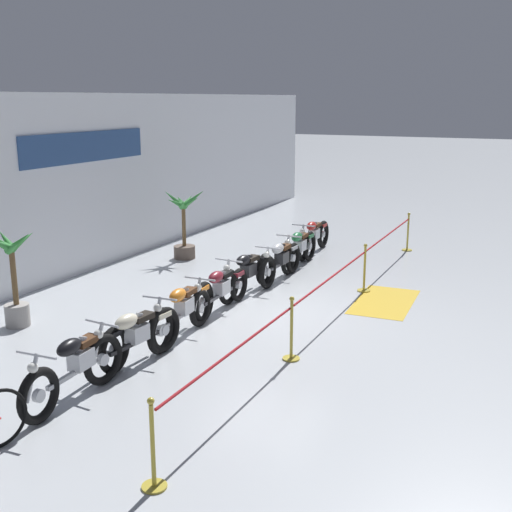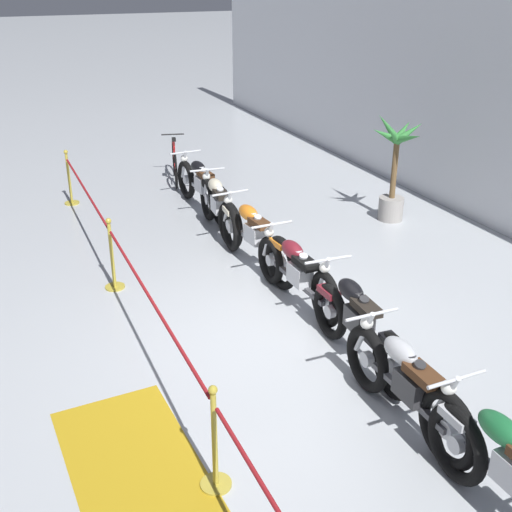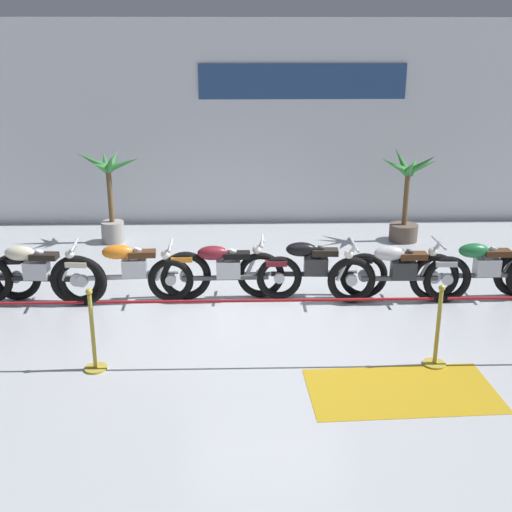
{
  "view_description": "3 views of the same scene",
  "coord_description": "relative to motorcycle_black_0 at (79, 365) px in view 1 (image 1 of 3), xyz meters",
  "views": [
    {
      "loc": [
        -11.08,
        -5.1,
        4.07
      ],
      "look_at": [
        0.28,
        0.29,
        0.98
      ],
      "focal_mm": 45.0,
      "sensor_mm": 36.0,
      "label": 1
    },
    {
      "loc": [
        6.07,
        -2.88,
        4.16
      ],
      "look_at": [
        -1.23,
        0.28,
        0.56
      ],
      "focal_mm": 45.0,
      "sensor_mm": 36.0,
      "label": 2
    },
    {
      "loc": [
        -0.41,
        -8.47,
        3.83
      ],
      "look_at": [
        -0.16,
        0.64,
        0.71
      ],
      "focal_mm": 45.0,
      "sensor_mm": 36.0,
      "label": 3
    }
  ],
  "objects": [
    {
      "name": "motorcycle_cream_1",
      "position": [
        1.16,
        -0.11,
        0.0
      ],
      "size": [
        2.2,
        0.62,
        0.96
      ],
      "color": "black",
      "rests_on": "ground"
    },
    {
      "name": "back_wall",
      "position": [
        4.65,
        4.44,
        1.63
      ],
      "size": [
        28.0,
        0.29,
        4.2
      ],
      "color": "white",
      "rests_on": "ground"
    },
    {
      "name": "motorcycle_black_0",
      "position": [
        0.0,
        0.0,
        0.0
      ],
      "size": [
        2.42,
        0.62,
        0.95
      ],
      "color": "black",
      "rests_on": "ground"
    },
    {
      "name": "motorcycle_maroon_3",
      "position": [
        4.01,
        -0.06,
        -0.01
      ],
      "size": [
        2.34,
        0.62,
        0.93
      ],
      "color": "black",
      "rests_on": "ground"
    },
    {
      "name": "stanchion_far_right",
      "position": [
        10.87,
        -2.18,
        -0.11
      ],
      "size": [
        0.28,
        0.28,
        1.05
      ],
      "color": "gold",
      "rests_on": "ground"
    },
    {
      "name": "floor_banner",
      "position": [
        6.08,
        -2.78,
        -0.47
      ],
      "size": [
        2.19,
        1.23,
        0.01
      ],
      "primitive_type": "cube",
      "rotation": [
        0.0,
        0.0,
        0.05
      ],
      "color": "#B78E19",
      "rests_on": "ground"
    },
    {
      "name": "motorcycle_silver_5",
      "position": [
        6.64,
        -0.21,
        -0.0
      ],
      "size": [
        2.18,
        0.62,
        0.94
      ],
      "color": "black",
      "rests_on": "ground"
    },
    {
      "name": "motorcycle_red_7",
      "position": [
        9.36,
        0.01,
        -0.0
      ],
      "size": [
        2.45,
        0.62,
        0.96
      ],
      "color": "black",
      "rests_on": "ground"
    },
    {
      "name": "ground_plane",
      "position": [
        4.64,
        -0.69,
        -0.47
      ],
      "size": [
        120.0,
        120.0,
        0.0
      ],
      "primitive_type": "plane",
      "color": "#B2B7BC"
    },
    {
      "name": "stanchion_far_left",
      "position": [
        3.26,
        -2.18,
        0.28
      ],
      "size": [
        12.31,
        0.28,
        1.05
      ],
      "color": "gold",
      "rests_on": "ground"
    },
    {
      "name": "potted_palm_left_of_row",
      "position": [
        7.49,
        2.88,
        0.37
      ],
      "size": [
        1.12,
        1.0,
        1.84
      ],
      "color": "brown",
      "rests_on": "ground"
    },
    {
      "name": "potted_palm_right_of_row",
      "position": [
        1.76,
        2.95,
        0.43
      ],
      "size": [
        1.22,
        0.85,
        1.84
      ],
      "color": "gray",
      "rests_on": "ground"
    },
    {
      "name": "stanchion_mid_right",
      "position": [
        6.63,
        -2.18,
        -0.11
      ],
      "size": [
        0.28,
        0.28,
        1.05
      ],
      "color": "gold",
      "rests_on": "ground"
    },
    {
      "name": "stanchion_mid_left",
      "position": [
        2.48,
        -2.18,
        -0.11
      ],
      "size": [
        0.28,
        0.28,
        1.05
      ],
      "color": "gold",
      "rests_on": "ground"
    },
    {
      "name": "motorcycle_orange_2",
      "position": [
        2.6,
        -0.09,
        0.01
      ],
      "size": [
        2.4,
        0.62,
        0.97
      ],
      "color": "black",
      "rests_on": "ground"
    },
    {
      "name": "motorcycle_green_6",
      "position": [
        7.92,
        -0.15,
        0.01
      ],
      "size": [
        2.25,
        0.62,
        0.96
      ],
      "color": "black",
      "rests_on": "ground"
    },
    {
      "name": "motorcycle_black_4",
      "position": [
        5.34,
        0.01,
        0.0
      ],
      "size": [
        2.31,
        0.62,
        0.94
      ],
      "color": "black",
      "rests_on": "ground"
    }
  ]
}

